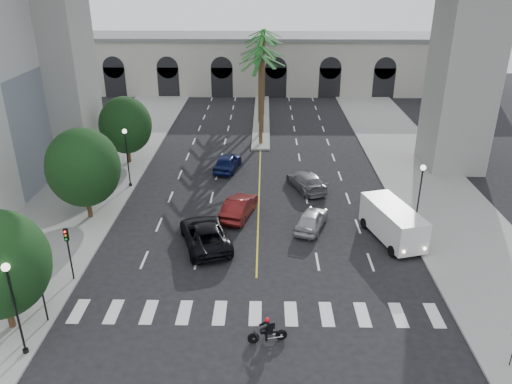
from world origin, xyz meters
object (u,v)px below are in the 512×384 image
object	(u,v)px
lamp_post_left_near	(14,302)
car_c	(205,234)
car_a	(311,220)
motorcycle_rider	(269,331)
pedestrian_b	(0,238)
lamp_post_left_far	(127,153)
cargo_van	(393,222)
traffic_signal_near	(40,284)
car_b	(239,207)
traffic_signal_far	(68,245)
car_d	(307,181)
car_e	(227,162)
lamp_post_right	(420,193)

from	to	relation	value
lamp_post_left_near	car_c	size ratio (longest dim) A/B	0.87
lamp_post_left_near	car_a	world-z (taller)	lamp_post_left_near
motorcycle_rider	car_a	bearing A→B (deg)	64.45
pedestrian_b	lamp_post_left_far	bearing A→B (deg)	64.20
cargo_van	pedestrian_b	xyz separation A→B (m)	(-26.95, -2.09, -0.38)
traffic_signal_near	car_b	world-z (taller)	traffic_signal_near
motorcycle_rider	car_c	distance (m)	10.76
traffic_signal_far	car_a	xyz separation A→B (m)	(15.24, 7.11, -1.77)
traffic_signal_near	motorcycle_rider	bearing A→B (deg)	-6.03
traffic_signal_far	pedestrian_b	distance (m)	7.19
car_c	car_d	bearing A→B (deg)	-146.11
car_e	traffic_signal_far	bearing A→B (deg)	77.84
lamp_post_right	traffic_signal_near	distance (m)	25.02
car_c	lamp_post_right	bearing A→B (deg)	169.61
traffic_signal_far	motorcycle_rider	xyz separation A→B (m)	(12.03, -5.27, -1.83)
car_d	car_e	size ratio (longest dim) A/B	1.10
traffic_signal_near	car_b	distance (m)	16.37
traffic_signal_near	car_b	size ratio (longest dim) A/B	0.73
traffic_signal_far	motorcycle_rider	world-z (taller)	traffic_signal_far
motorcycle_rider	car_e	distance (m)	24.38
traffic_signal_far	cargo_van	size ratio (longest dim) A/B	0.58
lamp_post_right	pedestrian_b	xyz separation A→B (m)	(-28.83, -3.06, -2.20)
car_b	car_d	size ratio (longest dim) A/B	0.95
lamp_post_left_far	car_c	world-z (taller)	lamp_post_left_far
traffic_signal_near	car_e	world-z (taller)	traffic_signal_near
pedestrian_b	car_b	bearing A→B (deg)	22.04
traffic_signal_far	car_d	bearing A→B (deg)	42.97
traffic_signal_far	lamp_post_left_far	bearing A→B (deg)	90.40
traffic_signal_near	car_e	size ratio (longest dim) A/B	0.77
lamp_post_left_near	car_c	bearing A→B (deg)	54.94
lamp_post_right	car_d	bearing A→B (deg)	132.76
car_d	car_e	bearing A→B (deg)	-51.92
motorcycle_rider	car_d	size ratio (longest dim) A/B	0.39
lamp_post_left_far	traffic_signal_near	world-z (taller)	lamp_post_left_far
motorcycle_rider	pedestrian_b	distance (m)	20.15
lamp_post_left_near	lamp_post_left_far	xyz separation A→B (m)	(0.00, 21.00, 0.00)
lamp_post_left_near	lamp_post_left_far	size ratio (longest dim) A/B	1.00
lamp_post_right	traffic_signal_far	xyz separation A→B (m)	(-22.70, -6.50, -0.71)
lamp_post_left_far	car_e	distance (m)	9.66
car_a	cargo_van	bearing A→B (deg)	-176.57
lamp_post_left_far	lamp_post_right	distance (m)	24.16
lamp_post_left_far	traffic_signal_far	xyz separation A→B (m)	(0.10, -14.50, -0.71)
lamp_post_right	motorcycle_rider	xyz separation A→B (m)	(-10.67, -11.77, -2.54)
traffic_signal_near	car_b	xyz separation A→B (m)	(9.80, 13.00, -1.69)
traffic_signal_near	traffic_signal_far	world-z (taller)	same
car_c	pedestrian_b	xyz separation A→B (m)	(-13.79, -1.11, 0.17)
lamp_post_left_near	cargo_van	xyz separation A→B (m)	(20.91, 12.03, -1.82)
lamp_post_right	traffic_signal_far	bearing A→B (deg)	-164.02
lamp_post_left_far	pedestrian_b	distance (m)	12.79
traffic_signal_far	car_c	size ratio (longest dim) A/B	0.59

